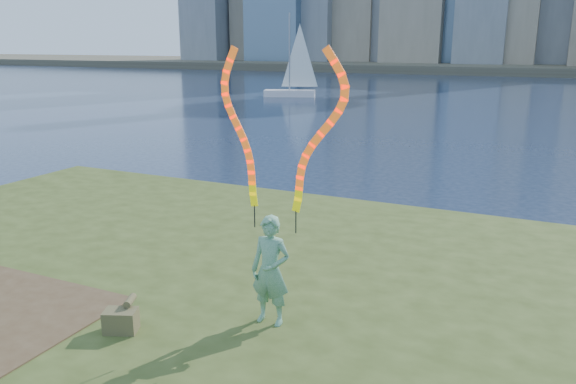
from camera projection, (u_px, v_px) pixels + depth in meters
The scene contains 6 objects.
ground at pixel (232, 308), 9.58m from camera, with size 320.00×320.00×0.00m, color #18243D.
grassy_knoll at pixel (143, 356), 7.48m from camera, with size 20.00×18.00×0.80m.
far_shore at pixel (527, 67), 92.51m from camera, with size 320.00×40.00×1.20m, color #474234.
woman_with_ribbons at pixel (272, 217), 7.11m from camera, with size 1.99×0.36×3.87m.
canvas_bag at pixel (122, 319), 7.18m from camera, with size 0.48×0.55×0.39m.
sailboat at pixel (292, 83), 47.14m from camera, with size 4.50×2.65×6.84m.
Camera 1 is at (4.59, -7.51, 4.38)m, focal length 35.00 mm.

